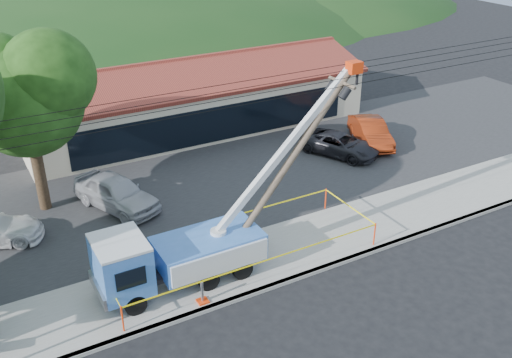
{
  "coord_description": "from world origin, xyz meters",
  "views": [
    {
      "loc": [
        -9.91,
        -13.58,
        14.15
      ],
      "look_at": [
        0.49,
        5.0,
        3.37
      ],
      "focal_mm": 40.0,
      "sensor_mm": 36.0,
      "label": 1
    }
  ],
  "objects": [
    {
      "name": "hill_east",
      "position": [
        30.0,
        55.0,
        0.0
      ],
      "size": [
        72.8,
        52.0,
        26.0
      ],
      "primitive_type": "ellipsoid",
      "color": "#153814",
      "rests_on": "ground"
    },
    {
      "name": "sidewalk",
      "position": [
        0.0,
        4.0,
        0.07
      ],
      "size": [
        60.0,
        4.0,
        0.15
      ],
      "primitive_type": "cube",
      "color": "gray",
      "rests_on": "ground"
    },
    {
      "name": "leaning_pole",
      "position": [
        1.52,
        3.99,
        4.4
      ],
      "size": [
        6.51,
        1.69,
        7.93
      ],
      "color": "#4C4031",
      "rests_on": "ground"
    },
    {
      "name": "tree_lot",
      "position": [
        -7.0,
        13.0,
        6.21
      ],
      "size": [
        6.3,
        5.6,
        8.94
      ],
      "color": "#332316",
      "rests_on": "ground"
    },
    {
      "name": "car_silver",
      "position": [
        -3.87,
        11.27,
        0.0
      ],
      "size": [
        3.71,
        5.27,
        1.67
      ],
      "primitive_type": "imported",
      "rotation": [
        0.0,
        0.0,
        0.4
      ],
      "color": "#ACADB4",
      "rests_on": "ground"
    },
    {
      "name": "hill_center",
      "position": [
        10.0,
        55.0,
        0.0
      ],
      "size": [
        89.6,
        64.0,
        32.0
      ],
      "primitive_type": "ellipsoid",
      "color": "#153814",
      "rests_on": "ground"
    },
    {
      "name": "strip_mall",
      "position": [
        4.0,
        19.98,
        1.88
      ],
      "size": [
        22.5,
        8.53,
        4.67
      ],
      "color": "beige",
      "rests_on": "ground"
    },
    {
      "name": "parking_lot",
      "position": [
        0.0,
        12.0,
        0.05
      ],
      "size": [
        60.0,
        12.0,
        0.1
      ],
      "primitive_type": "cube",
      "color": "#28282B",
      "rests_on": "ground"
    },
    {
      "name": "car_dark",
      "position": [
        9.59,
        11.04,
        0.0
      ],
      "size": [
        3.95,
        5.15,
        1.3
      ],
      "primitive_type": "imported",
      "rotation": [
        0.0,
        0.0,
        0.44
      ],
      "color": "black",
      "rests_on": "ground"
    },
    {
      "name": "utility_truck",
      "position": [
        -3.54,
        4.06,
        1.58
      ],
      "size": [
        11.43,
        3.58,
        7.99
      ],
      "color": "black",
      "rests_on": "ground"
    },
    {
      "name": "ground",
      "position": [
        0.0,
        0.0,
        0.0
      ],
      "size": [
        120.0,
        120.0,
        0.0
      ],
      "primitive_type": "plane",
      "color": "black",
      "rests_on": "ground"
    },
    {
      "name": "caution_tape",
      "position": [
        -0.69,
        4.22,
        0.95
      ],
      "size": [
        11.42,
        3.74,
        1.08
      ],
      "color": "#F6380D",
      "rests_on": "ground"
    },
    {
      "name": "curb",
      "position": [
        0.0,
        2.1,
        0.07
      ],
      "size": [
        60.0,
        0.25,
        0.15
      ],
      "primitive_type": "cube",
      "color": "gray",
      "rests_on": "ground"
    },
    {
      "name": "car_red",
      "position": [
        12.23,
        11.46,
        0.0
      ],
      "size": [
        3.15,
        4.91,
        1.53
      ],
      "primitive_type": "imported",
      "rotation": [
        0.0,
        0.0,
        -0.36
      ],
      "color": "maroon",
      "rests_on": "ground"
    }
  ]
}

